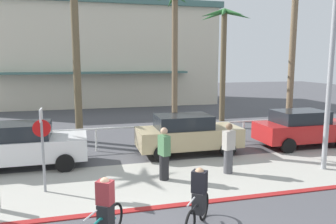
{
  "coord_description": "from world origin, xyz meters",
  "views": [
    {
      "loc": [
        -1.76,
        -6.09,
        3.95
      ],
      "look_at": [
        1.43,
        6.0,
        2.02
      ],
      "focal_mm": 35.5,
      "sensor_mm": 36.0,
      "label": 1
    }
  ],
  "objects_px": {
    "stop_sign_bike_lane": "(42,138)",
    "palm_tree_5": "(223,40)",
    "palm_tree_6": "(294,20)",
    "cyclist_teal_1": "(105,212)",
    "palm_tree_3": "(74,4)",
    "car_red_3": "(303,128)",
    "car_tan_2": "(187,134)",
    "pedestrian_1": "(229,150)",
    "pedestrian_0": "(164,156)",
    "palm_tree_4": "(176,26)",
    "cyclist_black_0": "(199,200)",
    "car_white_1": "(24,145)"
  },
  "relations": [
    {
      "from": "palm_tree_6",
      "to": "cyclist_black_0",
      "type": "relative_size",
      "value": 5.54
    },
    {
      "from": "stop_sign_bike_lane",
      "to": "palm_tree_4",
      "type": "distance_m",
      "value": 12.63
    },
    {
      "from": "palm_tree_4",
      "to": "car_tan_2",
      "type": "height_order",
      "value": "palm_tree_4"
    },
    {
      "from": "cyclist_teal_1",
      "to": "cyclist_black_0",
      "type": "bearing_deg",
      "value": 2.49
    },
    {
      "from": "palm_tree_4",
      "to": "car_red_3",
      "type": "distance_m",
      "value": 9.56
    },
    {
      "from": "palm_tree_6",
      "to": "cyclist_teal_1",
      "type": "bearing_deg",
      "value": -138.93
    },
    {
      "from": "stop_sign_bike_lane",
      "to": "palm_tree_4",
      "type": "bearing_deg",
      "value": 54.5
    },
    {
      "from": "pedestrian_0",
      "to": "palm_tree_4",
      "type": "bearing_deg",
      "value": 71.88
    },
    {
      "from": "car_red_3",
      "to": "cyclist_teal_1",
      "type": "height_order",
      "value": "car_red_3"
    },
    {
      "from": "car_tan_2",
      "to": "car_red_3",
      "type": "xyz_separation_m",
      "value": [
        5.58,
        -0.15,
        0.0
      ]
    },
    {
      "from": "palm_tree_5",
      "to": "palm_tree_6",
      "type": "relative_size",
      "value": 0.87
    },
    {
      "from": "palm_tree_5",
      "to": "palm_tree_4",
      "type": "bearing_deg",
      "value": -176.25
    },
    {
      "from": "palm_tree_6",
      "to": "pedestrian_0",
      "type": "xyz_separation_m",
      "value": [
        -9.24,
        -6.57,
        -5.38
      ]
    },
    {
      "from": "car_tan_2",
      "to": "palm_tree_6",
      "type": "bearing_deg",
      "value": 26.34
    },
    {
      "from": "car_red_3",
      "to": "palm_tree_5",
      "type": "bearing_deg",
      "value": 97.44
    },
    {
      "from": "car_red_3",
      "to": "pedestrian_1",
      "type": "xyz_separation_m",
      "value": [
        -4.98,
        -2.64,
        -0.02
      ]
    },
    {
      "from": "stop_sign_bike_lane",
      "to": "palm_tree_5",
      "type": "height_order",
      "value": "palm_tree_5"
    },
    {
      "from": "cyclist_black_0",
      "to": "pedestrian_0",
      "type": "xyz_separation_m",
      "value": [
        -0.01,
        3.3,
        0.14
      ]
    },
    {
      "from": "palm_tree_6",
      "to": "cyclist_teal_1",
      "type": "height_order",
      "value": "palm_tree_6"
    },
    {
      "from": "stop_sign_bike_lane",
      "to": "cyclist_black_0",
      "type": "bearing_deg",
      "value": -40.58
    },
    {
      "from": "stop_sign_bike_lane",
      "to": "palm_tree_4",
      "type": "relative_size",
      "value": 0.32
    },
    {
      "from": "palm_tree_6",
      "to": "palm_tree_3",
      "type": "bearing_deg",
      "value": -178.98
    },
    {
      "from": "pedestrian_1",
      "to": "car_tan_2",
      "type": "bearing_deg",
      "value": 102.16
    },
    {
      "from": "palm_tree_3",
      "to": "car_red_3",
      "type": "height_order",
      "value": "palm_tree_3"
    },
    {
      "from": "car_white_1",
      "to": "cyclist_black_0",
      "type": "relative_size",
      "value": 2.93
    },
    {
      "from": "car_red_3",
      "to": "palm_tree_3",
      "type": "bearing_deg",
      "value": 160.04
    },
    {
      "from": "palm_tree_4",
      "to": "pedestrian_1",
      "type": "bearing_deg",
      "value": -94.72
    },
    {
      "from": "cyclist_teal_1",
      "to": "car_tan_2",
      "type": "bearing_deg",
      "value": 57.8
    },
    {
      "from": "cyclist_teal_1",
      "to": "pedestrian_1",
      "type": "xyz_separation_m",
      "value": [
        4.54,
        3.46,
        0.15
      ]
    },
    {
      "from": "car_white_1",
      "to": "cyclist_teal_1",
      "type": "height_order",
      "value": "car_white_1"
    },
    {
      "from": "palm_tree_3",
      "to": "car_white_1",
      "type": "height_order",
      "value": "palm_tree_3"
    },
    {
      "from": "palm_tree_3",
      "to": "car_white_1",
      "type": "bearing_deg",
      "value": -117.67
    },
    {
      "from": "palm_tree_4",
      "to": "car_tan_2",
      "type": "xyz_separation_m",
      "value": [
        -1.39,
        -6.71,
        -5.17
      ]
    },
    {
      "from": "car_tan_2",
      "to": "car_white_1",
      "type": "bearing_deg",
      "value": -177.68
    },
    {
      "from": "stop_sign_bike_lane",
      "to": "palm_tree_6",
      "type": "bearing_deg",
      "value": 27.1
    },
    {
      "from": "stop_sign_bike_lane",
      "to": "car_tan_2",
      "type": "distance_m",
      "value": 6.28
    },
    {
      "from": "palm_tree_5",
      "to": "cyclist_black_0",
      "type": "distance_m",
      "value": 15.27
    },
    {
      "from": "car_tan_2",
      "to": "palm_tree_4",
      "type": "bearing_deg",
      "value": 78.33
    },
    {
      "from": "car_red_3",
      "to": "cyclist_black_0",
      "type": "distance_m",
      "value": 9.47
    },
    {
      "from": "palm_tree_5",
      "to": "pedestrian_0",
      "type": "distance_m",
      "value": 12.51
    },
    {
      "from": "pedestrian_1",
      "to": "car_white_1",
      "type": "bearing_deg",
      "value": 160.22
    },
    {
      "from": "palm_tree_5",
      "to": "car_red_3",
      "type": "height_order",
      "value": "palm_tree_5"
    },
    {
      "from": "stop_sign_bike_lane",
      "to": "palm_tree_3",
      "type": "relative_size",
      "value": 0.27
    },
    {
      "from": "palm_tree_3",
      "to": "pedestrian_1",
      "type": "distance_m",
      "value": 9.91
    },
    {
      "from": "palm_tree_3",
      "to": "car_tan_2",
      "type": "height_order",
      "value": "palm_tree_3"
    },
    {
      "from": "palm_tree_4",
      "to": "car_red_3",
      "type": "height_order",
      "value": "palm_tree_4"
    },
    {
      "from": "palm_tree_3",
      "to": "pedestrian_0",
      "type": "relative_size",
      "value": 5.21
    },
    {
      "from": "palm_tree_4",
      "to": "palm_tree_6",
      "type": "distance_m",
      "value": 6.81
    },
    {
      "from": "palm_tree_6",
      "to": "car_red_3",
      "type": "relative_size",
      "value": 1.89
    },
    {
      "from": "palm_tree_3",
      "to": "cyclist_teal_1",
      "type": "distance_m",
      "value": 11.41
    }
  ]
}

